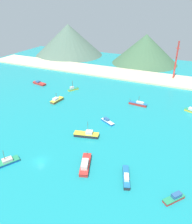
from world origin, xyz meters
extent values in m
cube|color=teal|center=(0.00, 30.00, -0.25)|extent=(260.00, 280.00, 0.50)
cube|color=brown|center=(-22.76, 44.82, 0.60)|extent=(3.67, 8.60, 1.20)
cube|color=gold|center=(-22.76, 44.82, 1.30)|extent=(3.74, 8.77, 0.20)
cube|color=silver|center=(-22.87, 43.78, 2.00)|extent=(2.45, 3.49, 1.19)
cylinder|color=#4C3823|center=(-22.80, 44.43, 3.85)|extent=(0.18, 0.18, 2.52)
cube|color=red|center=(45.01, 2.27, 0.37)|extent=(5.72, 6.47, 0.75)
cube|color=#238C5B|center=(45.01, 2.27, 0.85)|extent=(5.83, 6.60, 0.20)
cube|color=#28568C|center=(45.54, 2.93, 1.51)|extent=(3.00, 3.23, 1.13)
cube|color=gold|center=(-23.32, 63.50, 0.38)|extent=(4.91, 6.86, 0.76)
cube|color=#238C5B|center=(-23.32, 63.50, 0.86)|extent=(5.01, 7.00, 0.20)
cube|color=beige|center=(-23.71, 62.76, 1.67)|extent=(2.44, 2.81, 1.42)
cylinder|color=#4C3823|center=(-21.89, 66.17, 1.29)|extent=(0.33, 0.48, 1.04)
cylinder|color=#4C3823|center=(-23.49, 63.18, 4.22)|extent=(0.20, 0.20, 3.68)
cube|color=#14478C|center=(-10.09, -6.61, 0.36)|extent=(7.56, 10.16, 0.72)
cube|color=#238C5B|center=(-10.09, -6.61, 0.82)|extent=(7.71, 10.37, 0.20)
cube|color=#B2ADA3|center=(-9.47, -5.53, 1.37)|extent=(3.61, 4.00, 0.90)
cylinder|color=#4C3823|center=(-9.80, -6.10, 3.73)|extent=(0.16, 0.16, 3.83)
cube|color=red|center=(-48.88, 63.01, 0.49)|extent=(10.38, 4.97, 0.98)
cube|color=red|center=(-48.88, 63.01, 1.08)|extent=(10.58, 5.07, 0.20)
cube|color=#28568C|center=(-50.10, 63.27, 1.61)|extent=(3.05, 2.73, 0.86)
cylinder|color=#4C3823|center=(-44.49, 62.09, 1.67)|extent=(0.59, 0.24, 1.33)
cube|color=red|center=(18.99, 58.91, 0.61)|extent=(9.73, 2.41, 1.21)
cube|color=#1E669E|center=(18.99, 58.91, 1.31)|extent=(9.92, 2.46, 0.20)
cube|color=beige|center=(20.19, 58.84, 1.89)|extent=(4.08, 1.61, 0.96)
cylinder|color=#4C3823|center=(14.66, 59.18, 2.06)|extent=(0.70, 0.16, 1.64)
cylinder|color=#4C3823|center=(19.39, 58.89, 3.85)|extent=(0.18, 0.18, 2.95)
cube|color=#1E5BA8|center=(11.50, 34.93, 0.37)|extent=(7.22, 5.09, 0.74)
cube|color=white|center=(11.50, 34.93, 0.84)|extent=(7.36, 5.19, 0.20)
cube|color=#28568C|center=(10.71, 35.35, 1.47)|extent=(3.08, 2.57, 1.06)
cylinder|color=#4C3823|center=(14.34, 33.41, 1.25)|extent=(0.47, 0.33, 1.01)
cube|color=#232328|center=(7.69, 20.89, 0.60)|extent=(10.55, 5.50, 1.20)
cube|color=gold|center=(7.69, 20.89, 1.30)|extent=(10.76, 5.61, 0.20)
cube|color=beige|center=(8.91, 21.21, 2.06)|extent=(3.29, 2.94, 1.32)
cylinder|color=#4C3823|center=(8.36, 21.07, 4.91)|extent=(0.13, 0.13, 4.40)
cube|color=#232328|center=(30.20, 4.46, 0.61)|extent=(5.19, 9.70, 1.21)
cube|color=#1E669E|center=(30.20, 4.46, 1.31)|extent=(5.29, 9.90, 0.20)
cube|color=silver|center=(30.62, 3.33, 1.90)|extent=(2.37, 3.26, 0.97)
cube|color=red|center=(15.78, 4.40, 0.54)|extent=(6.37, 11.14, 1.09)
cube|color=red|center=(15.78, 4.40, 1.19)|extent=(6.50, 11.36, 0.20)
cube|color=beige|center=(16.24, 3.13, 2.04)|extent=(3.56, 4.99, 1.50)
cylinder|color=#4C3823|center=(14.12, 8.98, 1.85)|extent=(0.33, 0.64, 1.47)
cube|color=beige|center=(0.00, 105.87, 0.60)|extent=(247.00, 25.42, 1.20)
cone|color=#4C6656|center=(-75.32, 145.25, 14.59)|extent=(66.14, 66.14, 29.19)
cone|color=#3D6042|center=(0.98, 145.49, 12.19)|extent=(56.27, 56.27, 24.37)
cylinder|color=#B7332D|center=(30.23, 110.04, 13.18)|extent=(1.07, 1.07, 26.35)
cylinder|color=#B7332D|center=(30.23, 110.04, 21.61)|extent=(2.64, 0.54, 0.54)
cylinder|color=#B7332D|center=(30.23, 110.04, 16.34)|extent=(0.54, 2.11, 0.54)
camera|label=1|loc=(43.66, -47.09, 50.98)|focal=35.45mm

